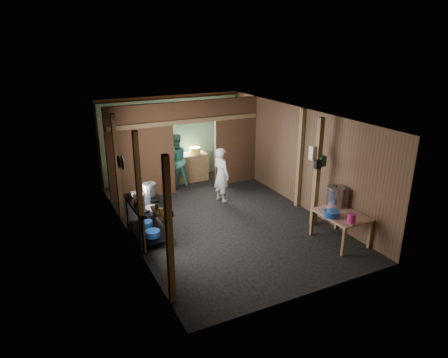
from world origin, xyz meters
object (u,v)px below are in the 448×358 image
cook (221,175)px  gas_range (148,220)px  prep_table (340,228)px  stove_pot_large (149,190)px  stock_pot (335,197)px  yellow_tub (195,150)px  pink_bucket (352,218)px

cook → gas_range: bearing=102.9°
prep_table → stove_pot_large: (-3.54, 2.40, 0.66)m
prep_table → stock_pot: (0.16, 0.41, 0.55)m
yellow_tub → cook: (-0.04, -1.93, -0.20)m
yellow_tub → stock_pot: bearing=-73.3°
stove_pot_large → pink_bucket: bearing=-39.4°
pink_bucket → cook: 3.85m
prep_table → pink_bucket: 0.60m
gas_range → pink_bucket: (3.60, -2.45, 0.32)m
stove_pot_large → pink_bucket: 4.44m
cook → prep_table: bearing=-172.0°
prep_table → stock_pot: stock_pot is taller
stove_pot_large → yellow_tub: size_ratio=0.89×
stove_pot_large → pink_bucket: size_ratio=1.61×
stove_pot_large → stock_pot: bearing=-28.3°
gas_range → stove_pot_large: size_ratio=4.70×
prep_table → pink_bucket: pink_bucket is taller
stock_pot → gas_range: bearing=157.2°
stock_pot → stove_pot_large: bearing=151.7°
cook → stock_pot: bearing=-166.7°
stock_pot → cook: bearing=117.3°
stock_pot → pink_bucket: (-0.27, -0.82, -0.12)m
prep_table → stove_pot_large: 4.33m
prep_table → yellow_tub: size_ratio=3.22×
pink_bucket → prep_table: bearing=74.5°
stove_pot_large → pink_bucket: stove_pot_large is taller
stove_pot_large → stock_pot: 4.20m
prep_table → cook: cook is taller
cook → yellow_tub: bearing=-15.0°
stove_pot_large → cook: cook is taller
pink_bucket → yellow_tub: size_ratio=0.55×
prep_table → yellow_tub: bearing=103.8°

